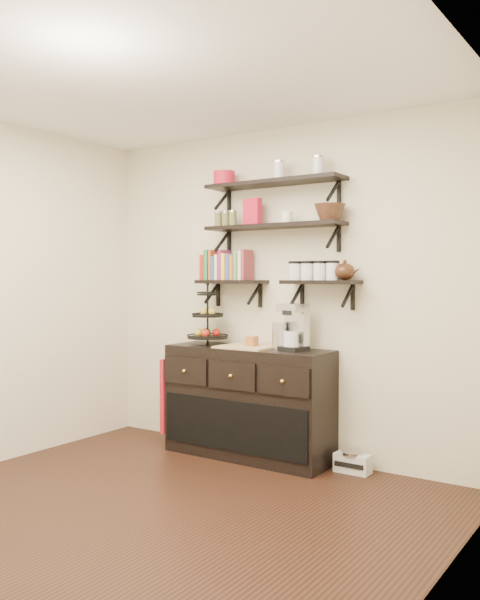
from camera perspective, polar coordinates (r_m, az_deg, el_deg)
The scene contains 22 objects.
floor at distance 4.12m, azimuth -9.33°, elevation -18.92°, with size 3.50×3.50×0.00m, color black.
ceiling at distance 4.04m, azimuth -9.56°, elevation 19.74°, with size 3.50×3.50×0.02m, color white.
back_wall at distance 5.26m, azimuth 3.77°, elevation 0.71°, with size 3.50×0.02×2.70m, color beige.
right_wall at distance 2.94m, azimuth 16.23°, elevation -0.38°, with size 0.02×3.50×2.70m, color beige.
shelf_top at distance 5.20m, azimuth 3.05°, elevation 10.44°, with size 1.20×0.27×0.23m.
shelf_mid at distance 5.16m, azimuth 3.05°, elevation 6.60°, with size 1.20×0.27×0.23m.
shelf_low_left at distance 5.38m, azimuth -0.73°, elevation 1.57°, with size 0.60×0.25×0.23m.
shelf_low_right at distance 4.95m, azimuth 7.29°, elevation 1.52°, with size 0.60×0.25×0.23m.
cookbooks at distance 5.41m, azimuth -1.20°, elevation 3.03°, with size 0.43×0.15×0.26m.
glass_canisters at distance 4.98m, azimuth 6.61°, elevation 2.53°, with size 0.43×0.10×0.13m.
sideboard at distance 5.25m, azimuth 0.76°, elevation -9.16°, with size 1.40×0.50×0.92m.
fruit_stand at distance 5.40m, azimuth -2.88°, elevation -2.17°, with size 0.35×0.35×0.51m.
candle at distance 5.16m, azimuth 1.07°, elevation -3.70°, with size 0.08×0.08×0.08m, color #955722.
coffee_maker at distance 4.97m, azimuth 4.90°, elevation -2.53°, with size 0.23×0.23×0.37m.
thermal_carafe at distance 5.00m, azimuth 3.53°, elevation -3.26°, with size 0.11×0.11×0.22m, color silver.
apron at distance 5.60m, azimuth -6.14°, elevation -8.44°, with size 0.04×0.27×0.64m, color maroon.
radio at distance 5.00m, azimuth 10.08°, elevation -14.13°, with size 0.27×0.18×0.16m.
recipe_box at distance 5.28m, azimuth 1.12°, elevation 7.90°, with size 0.16×0.06×0.22m, color red.
walnut_bowl at distance 4.93m, azimuth 8.07°, elevation 7.77°, with size 0.24×0.24×0.13m, color black, non-canonical shape.
ramekins at distance 5.10m, azimuth 4.23°, elevation 7.40°, with size 0.09×0.09×0.10m, color white.
teapot at distance 4.87m, azimuth 9.39°, elevation 2.67°, with size 0.21×0.15×0.15m, color #371E10, non-canonical shape.
red_pot at distance 5.47m, azimuth -1.43°, elevation 10.85°, with size 0.18×0.18×0.12m, color red.
Camera 1 is at (2.64, -2.80, 1.47)m, focal length 38.00 mm.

